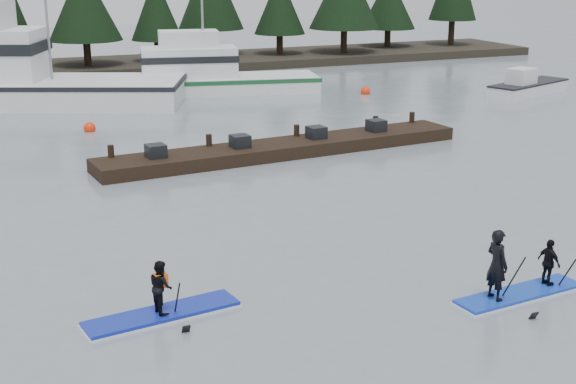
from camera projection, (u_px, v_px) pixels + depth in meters
name	position (u px, v px, depth m)	size (l,w,h in m)	color
ground	(387.00, 303.00, 18.91)	(160.00, 160.00, 0.00)	gray
far_shore	(86.00, 68.00, 55.88)	(70.00, 8.00, 0.60)	#2D281E
treeline	(87.00, 72.00, 55.96)	(60.00, 4.00, 8.00)	black
fishing_boat_medium	(209.00, 84.00, 47.53)	(12.65, 5.90, 7.57)	white
skiff	(528.00, 88.00, 47.09)	(5.96, 1.79, 0.70)	white
floating_dock	(285.00, 148.00, 32.87)	(15.78, 2.10, 0.53)	black
buoy_b	(90.00, 131.00, 37.27)	(0.56, 0.56, 0.56)	#FF310C
buoy_c	(365.00, 94.00, 47.20)	(0.57, 0.57, 0.57)	#FF310C
paddleboard_solo	(162.00, 301.00, 18.09)	(3.65, 1.35, 1.82)	#1124A5
paddleboard_duo	(517.00, 274.00, 19.05)	(3.52, 1.33, 2.32)	#133CBA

